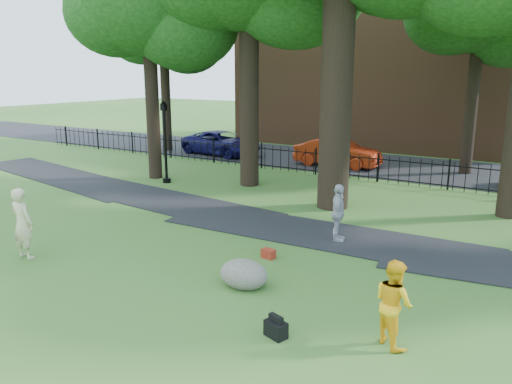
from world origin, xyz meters
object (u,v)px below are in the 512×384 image
Objects in this scene: man at (393,303)px; woman at (22,223)px; lamppost at (165,143)px; red_sedan at (338,153)px; boulder at (244,272)px.

woman is at bearing 41.79° from man.
woman is 9.52m from man.
man is 0.45× the size of lamppost.
red_sedan is at bearing -98.67° from woman.
lamppost reaches higher than man.
lamppost is (-2.99, 8.89, 0.81)m from woman.
man is 17.32m from red_sedan.
lamppost reaches higher than red_sedan.
lamppost reaches higher than boulder.
woman is 0.53× the size of lamppost.
lamppost is 9.05m from red_sedan.
woman is 1.62× the size of boulder.
red_sedan is (-3.94, 14.89, 0.38)m from boulder.
lamppost is at bearing 3.88° from man.
lamppost reaches higher than woman.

